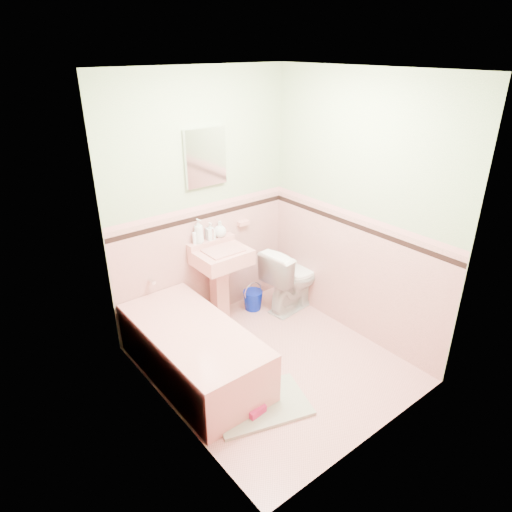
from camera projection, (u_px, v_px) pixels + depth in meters
floor at (273, 364)px, 4.16m from camera, size 2.20×2.20×0.00m
ceiling at (279, 70)px, 3.09m from camera, size 2.20×2.20×0.00m
wall_back at (202, 204)px, 4.40m from camera, size 2.50×0.00×2.50m
wall_front at (390, 292)px, 2.85m from camera, size 2.50×0.00×2.50m
wall_left at (163, 274)px, 3.06m from camera, size 0.00×2.50×2.50m
wall_right at (357, 212)px, 4.19m from camera, size 0.00×2.50×2.50m
wainscot_back at (205, 264)px, 4.67m from camera, size 2.00×0.00×2.00m
wainscot_front at (376, 373)px, 3.13m from camera, size 2.00×0.00×2.00m
wainscot_left at (172, 352)px, 3.35m from camera, size 0.00×2.20×2.20m
wainscot_right at (350, 275)px, 4.46m from camera, size 0.00×2.20×2.20m
accent_back at (203, 217)px, 4.45m from camera, size 2.00×0.00×2.00m
accent_front at (385, 308)px, 2.91m from camera, size 2.00×0.00×2.00m
accent_left at (167, 290)px, 3.13m from camera, size 0.00×2.20×2.20m
accent_right at (355, 225)px, 4.23m from camera, size 0.00×2.20×2.20m
cap_back at (203, 207)px, 4.40m from camera, size 2.00×0.00×2.00m
cap_front at (387, 295)px, 2.87m from camera, size 2.00×0.00×2.00m
cap_left at (166, 277)px, 3.08m from camera, size 0.00×2.20×2.20m
cap_right at (356, 215)px, 4.19m from camera, size 0.00×2.20×2.20m
bathtub at (194, 353)px, 3.94m from camera, size 0.70×1.50×0.45m
tub_faucet at (151, 281)px, 4.28m from camera, size 0.04×0.12×0.04m
sink at (223, 287)px, 4.62m from camera, size 0.52×0.48×0.82m
sink_faucet at (213, 234)px, 4.49m from camera, size 0.02×0.02×0.10m
medicine_cabinet at (205, 157)px, 4.22m from camera, size 0.43×0.04×0.54m
soap_dish at (243, 223)px, 4.77m from camera, size 0.12×0.07×0.04m
soap_bottle_left at (199, 231)px, 4.42m from camera, size 0.11×0.11×0.25m
soap_bottle_mid at (210, 231)px, 4.51m from camera, size 0.09×0.09×0.18m
soap_bottle_right at (220, 229)px, 4.57m from camera, size 0.15×0.15×0.17m
tube at (194, 238)px, 4.41m from camera, size 0.04×0.04×0.12m
toilet at (293, 277)px, 4.91m from camera, size 0.76×0.49×0.73m
bucket at (253, 300)px, 4.97m from camera, size 0.28×0.28×0.22m
bath_mat at (260, 405)px, 3.66m from camera, size 0.87×0.71×0.03m
shoe at (257, 411)px, 3.54m from camera, size 0.16×0.09×0.06m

